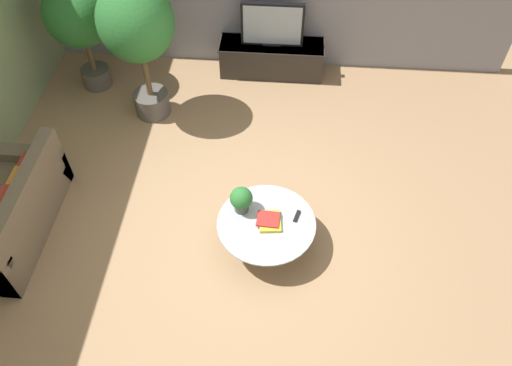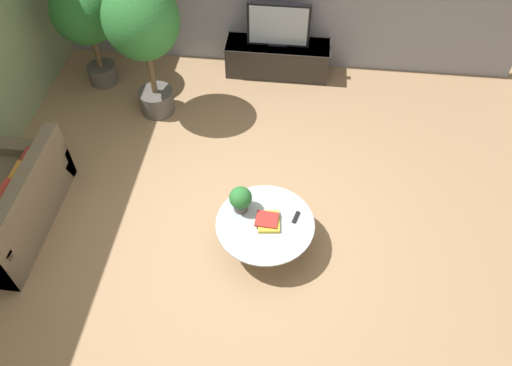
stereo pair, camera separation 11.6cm
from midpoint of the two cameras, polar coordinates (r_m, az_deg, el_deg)
The scene contains 10 objects.
ground_plane at distance 5.90m, azimuth -1.04°, elevation -4.69°, with size 24.00×24.00×0.00m, color #9E7A56.
media_console at distance 7.81m, azimuth 2.89°, elevation 14.06°, with size 1.57×0.50×0.51m.
television at distance 7.49m, azimuth 3.06°, elevation 17.59°, with size 0.91×0.13×0.66m.
coffee_table at distance 5.51m, azimuth 1.63°, elevation -5.29°, with size 1.08×1.08×0.39m.
couch_by_wall at distance 6.28m, azimuth -25.60°, elevation -2.59°, with size 0.84×1.74×0.84m.
potted_palm_tall at distance 7.50m, azimuth -18.41°, elevation 17.77°, with size 0.93×0.93×1.63m.
potted_palm_corner at distance 6.60m, azimuth -12.34°, elevation 17.07°, with size 0.95×0.95×1.97m.
potted_plant_tabletop at distance 5.39m, azimuth -1.16°, elevation -1.83°, with size 0.25×0.25×0.32m.
book_stack at distance 5.40m, azimuth 2.00°, elevation -4.36°, with size 0.28×0.31×0.06m.
remote_black at distance 5.48m, azimuth 5.18°, elevation -3.92°, with size 0.04×0.16×0.02m, color black.
Camera 2 is at (0.55, -3.42, 4.78)m, focal length 35.00 mm.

